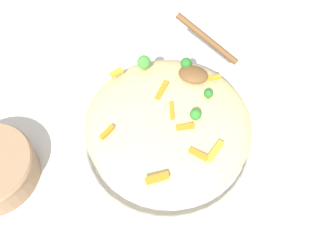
% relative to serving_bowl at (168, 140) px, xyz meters
% --- Properties ---
extents(ground_plane, '(2.40, 2.40, 0.00)m').
position_rel_serving_bowl_xyz_m(ground_plane, '(0.00, 0.00, -0.03)').
color(ground_plane, beige).
extents(serving_bowl, '(0.36, 0.36, 0.05)m').
position_rel_serving_bowl_xyz_m(serving_bowl, '(0.00, 0.00, 0.00)').
color(serving_bowl, silver).
rests_on(serving_bowl, ground_plane).
extents(pasta_mound, '(0.31, 0.30, 0.09)m').
position_rel_serving_bowl_xyz_m(pasta_mound, '(0.00, 0.00, 0.06)').
color(pasta_mound, '#D1BA7A').
rests_on(pasta_mound, serving_bowl).
extents(carrot_piece_0, '(0.04, 0.02, 0.01)m').
position_rel_serving_bowl_xyz_m(carrot_piece_0, '(0.07, -0.06, 0.10)').
color(carrot_piece_0, orange).
rests_on(carrot_piece_0, pasta_mound).
extents(carrot_piece_1, '(0.02, 0.03, 0.01)m').
position_rel_serving_bowl_xyz_m(carrot_piece_1, '(0.01, -0.00, 0.11)').
color(carrot_piece_1, orange).
rests_on(carrot_piece_1, pasta_mound).
extents(carrot_piece_2, '(0.03, 0.02, 0.01)m').
position_rel_serving_bowl_xyz_m(carrot_piece_2, '(0.04, -0.02, 0.11)').
color(carrot_piece_2, orange).
rests_on(carrot_piece_2, pasta_mound).
extents(carrot_piece_3, '(0.04, 0.03, 0.01)m').
position_rel_serving_bowl_xyz_m(carrot_piece_3, '(0.02, -0.12, 0.10)').
color(carrot_piece_3, orange).
rests_on(carrot_piece_3, pasta_mound).
extents(carrot_piece_4, '(0.01, 0.04, 0.01)m').
position_rel_serving_bowl_xyz_m(carrot_piece_4, '(-0.02, 0.04, 0.11)').
color(carrot_piece_4, orange).
rests_on(carrot_piece_4, pasta_mound).
extents(carrot_piece_5, '(0.03, 0.02, 0.01)m').
position_rel_serving_bowl_xyz_m(carrot_piece_5, '(0.05, 0.10, 0.10)').
color(carrot_piece_5, orange).
rests_on(carrot_piece_5, pasta_mound).
extents(carrot_piece_6, '(0.02, 0.03, 0.01)m').
position_rel_serving_bowl_xyz_m(carrot_piece_6, '(-0.12, 0.05, 0.10)').
color(carrot_piece_6, orange).
rests_on(carrot_piece_6, pasta_mound).
extents(carrot_piece_7, '(0.02, 0.04, 0.01)m').
position_rel_serving_bowl_xyz_m(carrot_piece_7, '(0.10, -0.05, 0.10)').
color(carrot_piece_7, orange).
rests_on(carrot_piece_7, pasta_mound).
extents(carrot_piece_8, '(0.02, 0.03, 0.01)m').
position_rel_serving_bowl_xyz_m(carrot_piece_8, '(-0.08, -0.07, 0.10)').
color(carrot_piece_8, orange).
rests_on(carrot_piece_8, pasta_mound).
extents(broccoli_floret_0, '(0.03, 0.03, 0.03)m').
position_rel_serving_bowl_xyz_m(broccoli_floret_0, '(-0.08, 0.08, 0.12)').
color(broccoli_floret_0, '#377928').
rests_on(broccoli_floret_0, pasta_mound).
extents(broccoli_floret_1, '(0.02, 0.02, 0.02)m').
position_rel_serving_bowl_xyz_m(broccoli_floret_1, '(0.06, 0.05, 0.11)').
color(broccoli_floret_1, '#205B1C').
rests_on(broccoli_floret_1, pasta_mound).
extents(broccoli_floret_2, '(0.02, 0.02, 0.03)m').
position_rel_serving_bowl_xyz_m(broccoli_floret_2, '(0.00, 0.11, 0.12)').
color(broccoli_floret_2, '#205B1C').
rests_on(broccoli_floret_2, pasta_mound).
extents(broccoli_floret_3, '(0.02, 0.02, 0.03)m').
position_rel_serving_bowl_xyz_m(broccoli_floret_3, '(0.05, 0.00, 0.12)').
color(broccoli_floret_3, '#296820').
rests_on(broccoli_floret_3, pasta_mound).
extents(serving_spoon, '(0.13, 0.09, 0.08)m').
position_rel_serving_bowl_xyz_m(serving_spoon, '(0.02, 0.11, 0.12)').
color(serving_spoon, brown).
rests_on(serving_spoon, pasta_mound).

